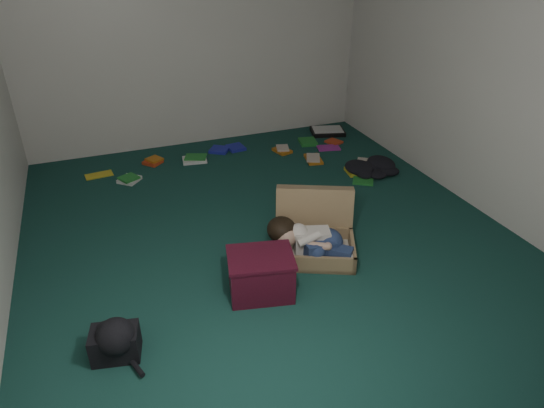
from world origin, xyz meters
TOP-DOWN VIEW (x-y plane):
  - floor at (0.00, 0.00)m, footprint 4.50×4.50m
  - wall_back at (0.00, 2.25)m, footprint 4.50×0.00m
  - wall_front at (0.00, -2.25)m, footprint 4.50×0.00m
  - wall_right at (2.00, 0.00)m, footprint 0.00×4.50m
  - suitcase at (0.28, -0.37)m, footprint 0.84×0.83m
  - person at (0.17, -0.50)m, footprint 0.60×0.53m
  - maroon_bin at (-0.32, -0.76)m, footprint 0.53×0.45m
  - backpack at (-1.35, -1.00)m, footprint 0.40×0.35m
  - clothing_pile at (1.49, 0.68)m, footprint 0.52×0.47m
  - paper_tray at (1.57, 1.93)m, footprint 0.49×0.41m
  - book_scatter at (0.52, 1.44)m, footprint 3.03×1.61m

SIDE VIEW (x-z plane):
  - floor at x=0.00m, z-range 0.00..0.00m
  - book_scatter at x=0.52m, z-range 0.00..0.02m
  - paper_tray at x=1.57m, z-range 0.00..0.06m
  - clothing_pile at x=1.49m, z-range 0.00..0.14m
  - backpack at x=-1.35m, z-range 0.00..0.21m
  - suitcase at x=0.28m, z-range -0.09..0.37m
  - maroon_bin at x=-0.32m, z-range 0.00..0.32m
  - person at x=0.17m, z-range 0.04..0.33m
  - wall_back at x=0.00m, z-range -0.95..3.55m
  - wall_front at x=0.00m, z-range -0.95..3.55m
  - wall_right at x=2.00m, z-range -0.95..3.55m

